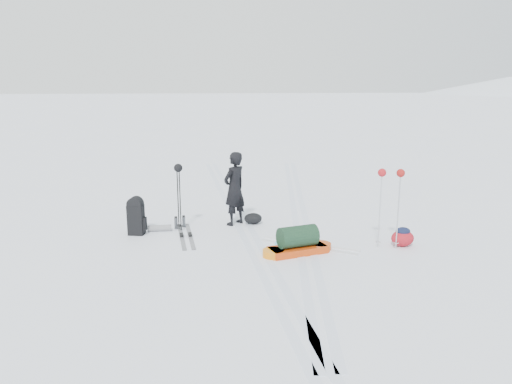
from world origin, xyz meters
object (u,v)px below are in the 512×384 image
pulk_sled (298,243)px  ski_poles_black (178,176)px  expedition_rucksack (139,217)px  skier (234,189)px

pulk_sled → ski_poles_black: size_ratio=0.99×
ski_poles_black → expedition_rucksack: bearing=-165.2°
ski_poles_black → pulk_sled: bearing=-34.0°
skier → ski_poles_black: skier is taller
pulk_sled → expedition_rucksack: 3.42m
pulk_sled → ski_poles_black: 2.96m
skier → expedition_rucksack: skier is taller
skier → ski_poles_black: (-1.19, -0.33, 0.37)m
skier → pulk_sled: skier is taller
pulk_sled → expedition_rucksack: expedition_rucksack is taller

